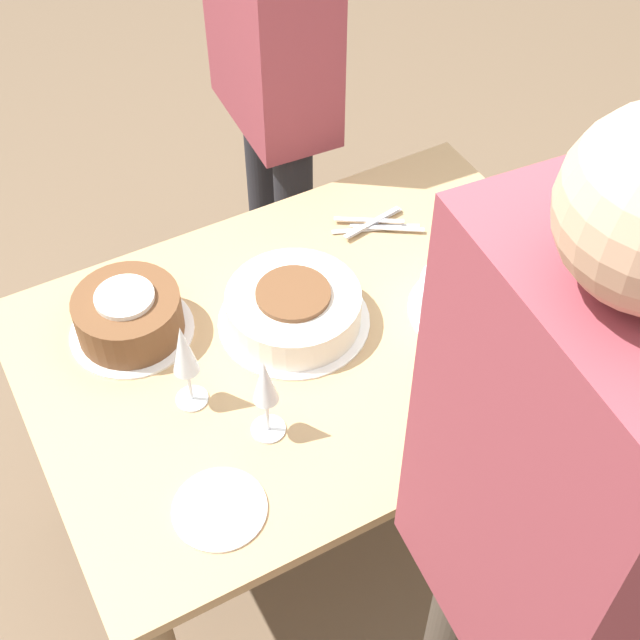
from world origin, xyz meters
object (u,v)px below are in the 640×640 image
Objects in this scene: wine_glass_far at (265,386)px; person_cutting at (273,56)px; cake_center_white at (294,308)px; person_watching at (540,536)px; wine_glass_near at (184,353)px; cake_front_chocolate at (129,315)px; cake_back_decorated at (473,299)px.

wine_glass_far is 1.02m from person_cutting.
cake_center_white is 0.84m from person_watching.
person_cutting is (-0.57, -0.76, 0.06)m from wine_glass_near.
person_cutting is 0.89× the size of person_watching.
cake_front_chocolate is (0.32, -0.14, 0.01)m from cake_center_white.
person_watching is (-0.16, 0.56, 0.19)m from wine_glass_far.
wine_glass_near is at bearing 17.79° from cake_center_white.
cake_front_chocolate is 0.17× the size of person_cutting.
cake_front_chocolate is at bearing -45.93° from person_cutting.
wine_glass_near is at bearing 100.26° from cake_front_chocolate.
cake_back_decorated is 0.16× the size of person_watching.
person_watching is (-0.31, 0.93, 0.28)m from cake_front_chocolate.
cake_front_chocolate is 0.82m from person_cutting.
person_cutting reaches higher than cake_center_white.
cake_back_decorated is (-0.68, 0.30, -0.01)m from cake_front_chocolate.
cake_center_white is 0.19× the size of person_watching.
cake_center_white is 1.50× the size of wine_glass_near.
cake_front_chocolate is 0.15× the size of person_watching.
wine_glass_far is at bearing -24.06° from person_cutting.
person_watching is at bearing 110.72° from wine_glass_near.
person_watching reaches higher than cake_front_chocolate.
person_cutting reaches higher than wine_glass_near.
person_cutting reaches higher than cake_front_chocolate.
person_watching reaches higher than cake_center_white.
person_cutting is 1.49m from person_watching.
cake_front_chocolate is at bearing -68.75° from wine_glass_far.
cake_center_white is 0.31m from wine_glass_near.
wine_glass_far is at bearing 52.53° from cake_center_white.
cake_back_decorated is 0.55m from wine_glass_far.
cake_back_decorated is 0.65m from wine_glass_near.
wine_glass_far is 0.12× the size of person_watching.
wine_glass_near is (-0.04, 0.23, 0.10)m from cake_front_chocolate.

